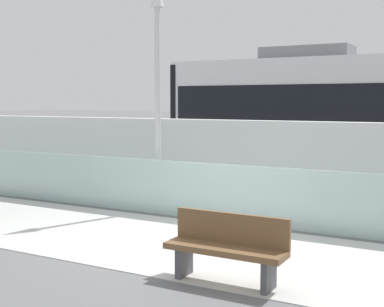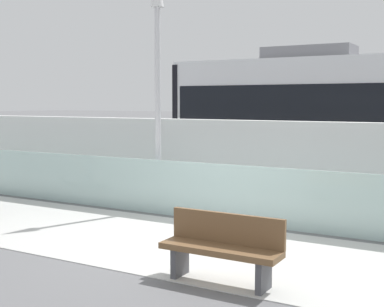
{
  "view_description": "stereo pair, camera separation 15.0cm",
  "coord_description": "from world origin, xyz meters",
  "views": [
    {
      "loc": [
        4.15,
        -7.35,
        2.34
      ],
      "look_at": [
        -1.21,
        2.35,
        1.25
      ],
      "focal_mm": 49.56,
      "sensor_mm": 36.0,
      "label": 1
    },
    {
      "loc": [
        4.28,
        -7.27,
        2.34
      ],
      "look_at": [
        -1.21,
        2.35,
        1.25
      ],
      "focal_mm": 49.56,
      "sensor_mm": 36.0,
      "label": 2
    }
  ],
  "objects": [
    {
      "name": "tram_rail_far",
      "position": [
        0.0,
        7.57,
        0.0
      ],
      "size": [
        32.0,
        0.08,
        0.01
      ],
      "primitive_type": "cube",
      "color": "#595654",
      "rests_on": "ground"
    },
    {
      "name": "tram",
      "position": [
        1.82,
        6.85,
        1.89
      ],
      "size": [
        11.06,
        2.54,
        3.81
      ],
      "color": "silver",
      "rests_on": "ground"
    },
    {
      "name": "lamp_post_antenna",
      "position": [
        -1.93,
        2.15,
        3.29
      ],
      "size": [
        0.28,
        0.28,
        5.2
      ],
      "color": "gray",
      "rests_on": "ground"
    },
    {
      "name": "bench",
      "position": [
        1.32,
        -1.29,
        0.48
      ],
      "size": [
        1.6,
        0.45,
        0.89
      ],
      "color": "brown",
      "rests_on": "ground"
    },
    {
      "name": "bike_path_deck",
      "position": [
        0.0,
        0.0,
        0.01
      ],
      "size": [
        32.0,
        3.2,
        0.01
      ],
      "primitive_type": "cube",
      "color": "silver",
      "rests_on": "ground"
    },
    {
      "name": "concrete_barrier_wall",
      "position": [
        0.0,
        3.65,
        0.96
      ],
      "size": [
        32.0,
        0.36,
        1.92
      ],
      "primitive_type": "cube",
      "color": "white",
      "rests_on": "ground"
    },
    {
      "name": "glass_parapet",
      "position": [
        0.0,
        1.85,
        0.57
      ],
      "size": [
        32.0,
        0.05,
        1.13
      ],
      "primitive_type": "cube",
      "color": "silver",
      "rests_on": "ground"
    },
    {
      "name": "ground_plane",
      "position": [
        0.0,
        0.0,
        0.0
      ],
      "size": [
        200.0,
        200.0,
        0.0
      ],
      "primitive_type": "plane",
      "color": "slate"
    },
    {
      "name": "tram_rail_near",
      "position": [
        0.0,
        6.13,
        0.0
      ],
      "size": [
        32.0,
        0.08,
        0.01
      ],
      "primitive_type": "cube",
      "color": "#595654",
      "rests_on": "ground"
    }
  ]
}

